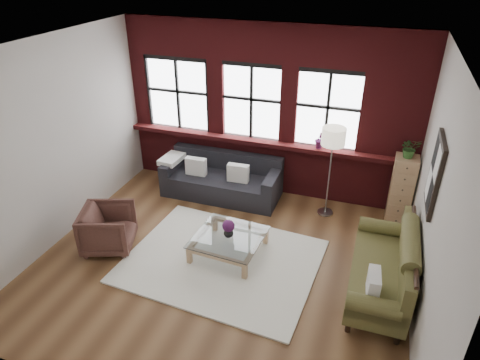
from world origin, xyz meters
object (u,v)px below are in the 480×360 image
(vintage_settee, at_px, (381,263))
(floor_lamp, at_px, (330,169))
(armchair, at_px, (108,228))
(coffee_table, at_px, (229,245))
(vase, at_px, (229,232))
(dark_sofa, at_px, (221,177))
(drawer_chest, at_px, (401,190))

(vintage_settee, bearing_deg, floor_lamp, 118.79)
(armchair, height_order, coffee_table, armchair)
(vintage_settee, relative_size, vase, 12.06)
(armchair, xyz_separation_m, vase, (1.87, 0.44, 0.06))
(dark_sofa, relative_size, coffee_table, 2.17)
(coffee_table, xyz_separation_m, floor_lamp, (1.26, 1.68, 0.74))
(armchair, relative_size, vase, 4.87)
(dark_sofa, bearing_deg, floor_lamp, 0.05)
(drawer_chest, bearing_deg, floor_lamp, -171.16)
(floor_lamp, bearing_deg, coffee_table, -126.91)
(dark_sofa, xyz_separation_m, vase, (0.76, -1.68, 0.01))
(vintage_settee, relative_size, floor_lamp, 1.07)
(floor_lamp, bearing_deg, dark_sofa, -179.95)
(vintage_settee, bearing_deg, armchair, -175.70)
(vase, bearing_deg, floor_lamp, 53.09)
(armchair, distance_m, coffee_table, 1.94)
(drawer_chest, xyz_separation_m, floor_lamp, (-1.23, -0.19, 0.29))
(vintage_settee, xyz_separation_m, floor_lamp, (-1.00, 1.81, 0.39))
(coffee_table, bearing_deg, dark_sofa, 114.41)
(dark_sofa, distance_m, armchair, 2.40)
(armchair, xyz_separation_m, floor_lamp, (3.14, 2.12, 0.55))
(armchair, height_order, floor_lamp, floor_lamp)
(drawer_chest, bearing_deg, vase, -143.06)
(drawer_chest, distance_m, floor_lamp, 1.27)
(dark_sofa, xyz_separation_m, vintage_settee, (3.02, -1.81, 0.11))
(armchair, height_order, drawer_chest, drawer_chest)
(coffee_table, bearing_deg, vase, -126.87)
(dark_sofa, relative_size, vase, 13.89)
(floor_lamp, bearing_deg, vase, -126.91)
(drawer_chest, relative_size, floor_lamp, 0.68)
(vintage_settee, bearing_deg, vase, 176.62)
(armchair, distance_m, drawer_chest, 4.95)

